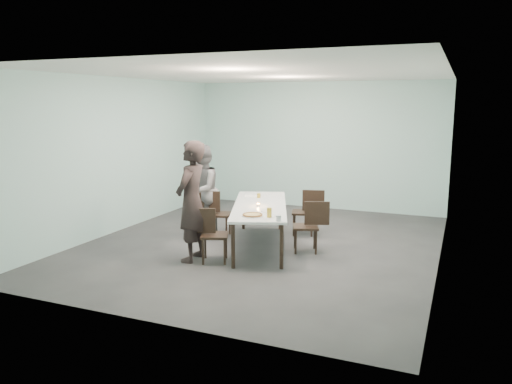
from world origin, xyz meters
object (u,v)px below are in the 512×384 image
at_px(diner_far, 202,190).
at_px(amber_tumbler, 259,195).
at_px(beer_glass, 269,213).
at_px(chair_near_left, 209,231).
at_px(chair_far_left, 215,210).
at_px(chair_near_right, 310,223).
at_px(tealight, 258,205).
at_px(pizza, 252,215).
at_px(chair_far_right, 307,209).
at_px(water_tumbler, 278,218).
at_px(table, 260,208).
at_px(diner_near, 192,201).
at_px(side_plate, 267,211).

xyz_separation_m(diner_far, amber_tumbler, (1.05, 0.30, -0.07)).
bearing_deg(beer_glass, chair_near_left, -163.50).
height_order(chair_far_left, chair_near_right, same).
xyz_separation_m(tealight, amber_tumbler, (-0.30, 0.76, 0.02)).
xyz_separation_m(chair_near_right, pizza, (-0.68, -0.90, 0.27)).
distance_m(chair_far_right, water_tumbler, 2.15).
relative_size(chair_far_left, amber_tumbler, 10.88).
xyz_separation_m(diner_far, beer_glass, (1.83, -1.15, -0.04)).
xyz_separation_m(table, amber_tumbler, (-0.27, 0.61, 0.10)).
bearing_deg(beer_glass, diner_near, -165.99).
xyz_separation_m(chair_near_left, chair_near_right, (1.32, 1.15, 0.00)).
relative_size(chair_near_right, diner_far, 0.50).
height_order(chair_far_left, diner_far, diner_far).
bearing_deg(tealight, chair_far_right, 67.69).
distance_m(side_plate, amber_tumbler, 1.22).
relative_size(chair_near_left, tealight, 15.54).
relative_size(chair_far_right, tealight, 15.54).
distance_m(table, water_tumbler, 1.26).
bearing_deg(pizza, diner_far, 142.81).
distance_m(chair_near_left, tealight, 1.10).
height_order(chair_far_left, water_tumbler, chair_far_left).
xyz_separation_m(diner_near, tealight, (0.73, 1.00, -0.20)).
distance_m(diner_far, tealight, 1.43).
height_order(beer_glass, tealight, beer_glass).
distance_m(chair_near_left, diner_far, 1.73).
bearing_deg(diner_near, side_plate, 119.95).
distance_m(pizza, water_tumbler, 0.52).
bearing_deg(diner_far, pizza, 43.92).
height_order(chair_near_right, tealight, chair_near_right).
relative_size(table, side_plate, 15.28).
bearing_deg(chair_far_right, water_tumbler, 79.69).
relative_size(table, diner_near, 1.42).
distance_m(chair_near_right, amber_tumbler, 1.35).
relative_size(table, chair_near_left, 3.16).
height_order(table, chair_far_left, chair_far_left).
bearing_deg(pizza, beer_glass, 5.60).
bearing_deg(table, pizza, -75.20).
distance_m(chair_near_left, diner_near, 0.55).
bearing_deg(pizza, tealight, 105.55).
xyz_separation_m(chair_near_right, diner_far, (-2.24, 0.28, 0.36)).
bearing_deg(side_plate, chair_near_left, -137.86).
relative_size(chair_near_left, diner_near, 0.45).
bearing_deg(water_tumbler, chair_near_left, -175.55).
xyz_separation_m(pizza, tealight, (-0.20, 0.72, 0.00)).
distance_m(chair_far_left, tealight, 1.18).
bearing_deg(beer_glass, pizza, -174.40).
xyz_separation_m(chair_far_right, diner_near, (-1.25, -2.24, 0.46)).
height_order(diner_far, amber_tumbler, diner_far).
distance_m(chair_near_left, side_plate, 1.00).
xyz_separation_m(table, side_plate, (0.31, -0.46, 0.06)).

